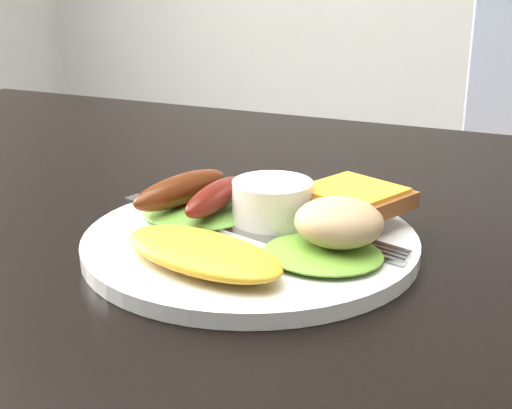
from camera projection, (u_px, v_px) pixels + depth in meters
dining_table at (218, 238)px, 0.60m from camera, size 1.20×0.80×0.04m
person at (396, 82)px, 1.17m from camera, size 0.65×0.55×1.52m
plate at (250, 242)px, 0.52m from camera, size 0.25×0.25×0.01m
lettuce_left at (197, 212)px, 0.56m from camera, size 0.10×0.09×0.01m
lettuce_right at (323, 253)px, 0.48m from camera, size 0.08×0.07×0.01m
omelette at (202, 252)px, 0.47m from camera, size 0.14×0.09×0.02m
sausage_a at (182, 190)px, 0.56m from camera, size 0.05×0.10×0.02m
sausage_b at (216, 196)px, 0.54m from camera, size 0.02×0.09×0.02m
ramekin at (272, 204)px, 0.53m from camera, size 0.07×0.07×0.04m
toast_a at (308, 209)px, 0.56m from camera, size 0.08×0.08×0.01m
toast_b at (352, 199)px, 0.54m from camera, size 0.09×0.09×0.01m
potato_salad at (339, 222)px, 0.48m from camera, size 0.07×0.07×0.03m
fork at (208, 223)px, 0.54m from camera, size 0.18×0.07×0.00m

